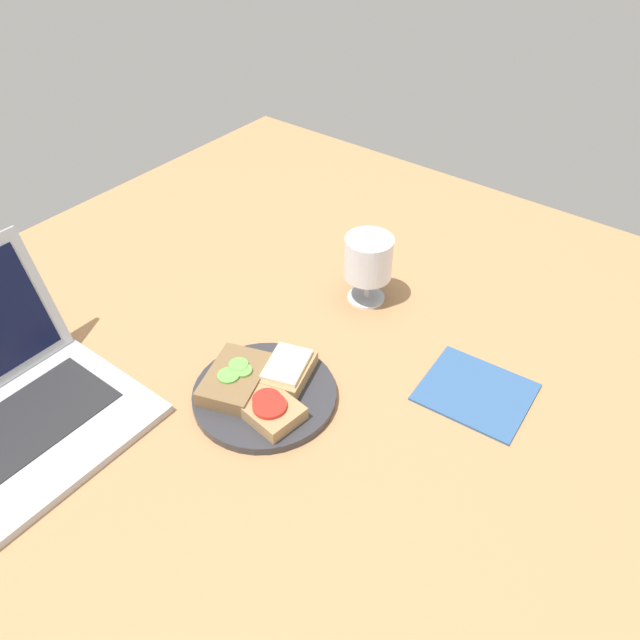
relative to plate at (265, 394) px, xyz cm
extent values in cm
cube|color=#B27F51|center=(9.59, -0.01, -2.18)|extent=(140.00, 140.00, 3.00)
cylinder|color=#333338|center=(0.00, 0.00, 0.00)|extent=(21.31, 21.31, 1.35)
cube|color=brown|center=(-1.58, 4.19, 1.94)|extent=(13.41, 11.20, 2.52)
cylinder|color=#6BB74C|center=(-0.19, 4.71, 3.45)|extent=(2.89, 2.89, 0.50)
cylinder|color=#6BB74C|center=(-2.64, 4.43, 3.38)|extent=(3.24, 3.24, 0.37)
cylinder|color=#6BB74C|center=(-0.62, 3.44, 3.40)|extent=(2.73, 2.73, 0.41)
cube|color=#A88456|center=(-2.84, -3.46, 1.74)|extent=(7.72, 9.87, 2.12)
cylinder|color=red|center=(-2.59, -2.97, 3.06)|extent=(4.19, 4.19, 0.52)
cylinder|color=red|center=(-3.23, -3.99, 3.10)|extent=(4.80, 4.80, 0.61)
cube|color=#A88456|center=(4.42, -0.73, 1.78)|extent=(10.64, 8.80, 2.22)
cube|color=#F4EAB7|center=(4.42, -0.73, 3.24)|extent=(9.14, 7.67, 0.70)
cylinder|color=white|center=(28.97, 1.58, -0.48)|extent=(6.60, 6.60, 0.40)
cylinder|color=white|center=(28.97, 1.58, 2.03)|extent=(0.87, 0.87, 4.62)
cylinder|color=white|center=(28.97, 1.58, 8.04)|extent=(8.28, 8.28, 7.40)
cylinder|color=white|center=(28.97, 1.58, 6.46)|extent=(7.62, 7.62, 4.23)
cube|color=#ADAFB5|center=(-27.38, 20.37, -0.05)|extent=(34.68, 23.31, 1.25)
cube|color=#232326|center=(-27.38, 22.47, 0.65)|extent=(28.44, 12.82, 0.16)
cube|color=#33598C|center=(19.95, -24.43, -0.48)|extent=(14.71, 16.47, 0.40)
camera|label=1|loc=(-45.12, -45.02, 68.08)|focal=35.00mm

